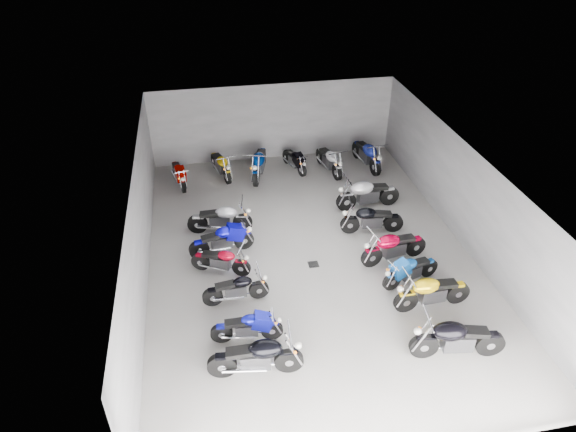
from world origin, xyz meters
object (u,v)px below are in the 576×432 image
motorcycle_right_b (432,292)px  motorcycle_back_f (367,154)px  motorcycle_back_a (179,174)px  motorcycle_back_b (221,165)px  motorcycle_left_e (222,240)px  motorcycle_back_c (259,163)px  motorcycle_left_c (237,289)px  motorcycle_left_f (221,219)px  motorcycle_right_d (393,247)px  motorcycle_left_b (248,327)px  motorcycle_back_d (295,160)px  motorcycle_right_f (367,194)px  motorcycle_back_e (329,160)px  motorcycle_left_d (221,260)px  motorcycle_right_a (457,339)px  motorcycle_right_e (371,219)px  motorcycle_left_a (257,357)px  motorcycle_right_c (410,270)px  drain_grate (313,264)px

motorcycle_right_b → motorcycle_back_f: (0.85, 8.32, 0.03)m
motorcycle_back_a → motorcycle_back_b: (1.66, 0.39, 0.03)m
motorcycle_left_e → motorcycle_back_c: (1.85, 4.81, 0.07)m
motorcycle_left_c → motorcycle_left_f: motorcycle_left_f is taller
motorcycle_right_d → motorcycle_left_b: bearing=106.8°
motorcycle_right_d → motorcycle_back_f: 6.28m
motorcycle_left_b → motorcycle_back_d: 9.38m
motorcycle_left_e → motorcycle_right_f: (5.32, 1.76, 0.07)m
motorcycle_back_e → motorcycle_back_f: motorcycle_back_f is taller
motorcycle_left_d → motorcycle_back_d: bearing=174.2°
motorcycle_back_b → motorcycle_back_c: (1.49, -0.29, 0.08)m
motorcycle_right_a → motorcycle_right_b: 1.76m
motorcycle_back_a → motorcycle_back_e: size_ratio=0.90×
motorcycle_left_d → motorcycle_right_e: size_ratio=0.83×
motorcycle_back_d → motorcycle_left_c: bearing=49.7°
motorcycle_right_b → motorcycle_back_e: 8.22m
motorcycle_left_d → motorcycle_back_d: motorcycle_left_d is taller
motorcycle_left_e → motorcycle_back_e: bearing=125.6°
motorcycle_right_d → motorcycle_back_a: (-6.45, 6.09, -0.07)m
motorcycle_left_d → motorcycle_left_e: (0.11, 0.97, 0.05)m
motorcycle_right_f → motorcycle_back_a: 7.26m
motorcycle_left_b → motorcycle_left_d: bearing=-165.5°
motorcycle_left_a → motorcycle_right_f: motorcycle_right_f is taller
motorcycle_left_d → motorcycle_left_f: 2.16m
motorcycle_left_f → motorcycle_right_b: motorcycle_right_b is taller
motorcycle_right_b → motorcycle_right_f: bearing=-1.2°
motorcycle_left_d → motorcycle_left_f: bearing=-160.1°
motorcycle_left_d → motorcycle_left_f: motorcycle_left_f is taller
motorcycle_left_d → motorcycle_back_c: bearing=-174.9°
motorcycle_left_b → motorcycle_left_d: (-0.45, 2.85, 0.00)m
motorcycle_back_a → motorcycle_back_e: bearing=167.9°
motorcycle_right_f → motorcycle_right_a: bearing=176.5°
motorcycle_left_f → motorcycle_back_b: motorcycle_left_f is taller
motorcycle_right_b → motorcycle_right_c: (-0.18, 1.07, -0.07)m
motorcycle_left_e → motorcycle_back_a: motorcycle_left_e is taller
drain_grate → motorcycle_right_e: size_ratio=0.15×
motorcycle_left_d → motorcycle_right_f: motorcycle_right_f is taller
motorcycle_left_f → motorcycle_back_d: (3.29, 3.88, -0.08)m
drain_grate → motorcycle_right_a: motorcycle_right_a is taller
motorcycle_left_c → motorcycle_back_a: size_ratio=0.98×
motorcycle_left_d → motorcycle_right_a: motorcycle_right_a is taller
motorcycle_left_a → motorcycle_left_f: (-0.38, 6.12, -0.03)m
motorcycle_left_b → motorcycle_back_b: bearing=-174.6°
motorcycle_left_b → motorcycle_right_f: (4.99, 5.58, 0.12)m
drain_grate → motorcycle_back_a: bearing=124.4°
motorcycle_left_b → motorcycle_back_f: motorcycle_back_f is taller
motorcycle_right_c → motorcycle_back_a: bearing=26.4°
drain_grate → motorcycle_right_f: 3.94m
motorcycle_left_b → motorcycle_left_f: size_ratio=0.86×
motorcycle_right_d → drain_grate: bearing=73.9°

